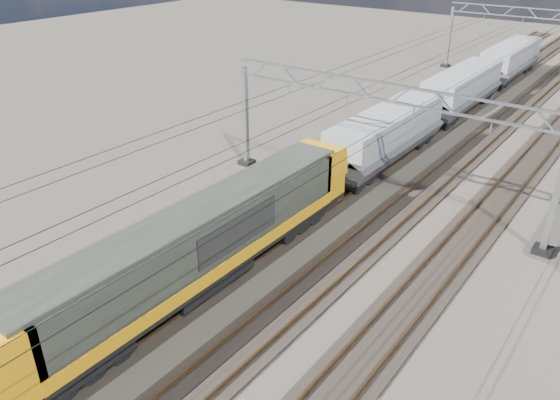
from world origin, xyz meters
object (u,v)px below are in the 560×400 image
Objects in this scene: hopper_wagon_third at (511,59)px; locomotive at (201,243)px; catenary_gantry_mid at (376,139)px; catenary_gantry_far at (539,41)px; hopper_wagon_lead at (387,133)px; hopper_wagon_mid at (462,88)px.

locomotive is at bearing -90.00° from hopper_wagon_third.
catenary_gantry_mid is 12.36m from locomotive.
catenary_gantry_mid and catenary_gantry_far have the same top height.
hopper_wagon_third is (-2.00, 34.00, -1.67)m from catenary_gantry_mid.
hopper_wagon_lead is at bearing 90.00° from locomotive.
catenary_gantry_mid is at bearing -86.63° from hopper_wagon_third.
catenary_gantry_far reaches higher than hopper_wagon_third.
catenary_gantry_mid is 1.53× the size of hopper_wagon_mid.
catenary_gantry_mid is 1.53× the size of hopper_wagon_lead.
hopper_wagon_lead and hopper_wagon_mid have the same top height.
locomotive is (-2.00, -12.09, -1.58)m from catenary_gantry_mid.
hopper_wagon_mid is at bearing 90.00° from hopper_wagon_lead.
hopper_wagon_third is (-0.00, 46.10, -0.09)m from locomotive.
hopper_wagon_mid is (0.00, 14.20, 0.00)m from hopper_wagon_lead.
catenary_gantry_mid is 34.10m from hopper_wagon_third.
hopper_wagon_mid and hopper_wagon_third have the same top height.
locomotive is 1.62× the size of hopper_wagon_mid.
locomotive reaches higher than hopper_wagon_third.
locomotive is (-2.00, -48.09, -1.58)m from catenary_gantry_far.
hopper_wagon_lead is (-2.00, -30.40, -1.67)m from catenary_gantry_far.
catenary_gantry_mid is at bearing -90.00° from catenary_gantry_far.
locomotive is 17.70m from hopper_wagon_lead.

